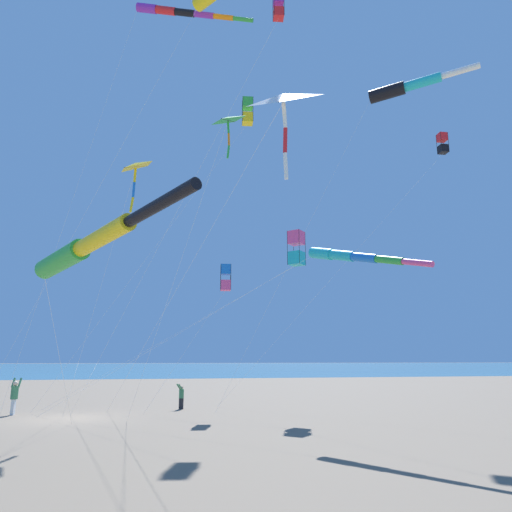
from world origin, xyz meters
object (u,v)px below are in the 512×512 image
person_adult_flyer (14,395)px  kite_box_green_low_center (247,112)px  person_child_green_jacket (181,395)px  kite_box_striped_overhead (296,248)px  kite_delta_teal_far_right (135,167)px  kite_box_rainbow_low_near (226,278)px  kite_box_long_streamer_left (278,9)px  kite_windsock_red_high_left (82,248)px  kite_box_black_fish_shape (442,144)px  kite_windsock_orange_high_right (348,256)px  kite_windsock_white_trailing (178,12)px  kite_delta_long_streamer_right (227,121)px  kite_delta_checkered_midright (283,101)px  kite_windsock_yellow_midlevel (406,87)px

person_adult_flyer → kite_box_green_low_center: (0.52, 11.67, 16.53)m
person_child_green_jacket → kite_box_green_low_center: kite_box_green_low_center is taller
kite_box_striped_overhead → kite_delta_teal_far_right: bearing=-77.7°
kite_delta_teal_far_right → kite_box_rainbow_low_near: kite_delta_teal_far_right is taller
person_child_green_jacket → kite_box_long_streamer_left: (9.65, 3.25, 17.50)m
person_child_green_jacket → kite_box_striped_overhead: kite_box_striped_overhead is taller
kite_windsock_red_high_left → kite_box_black_fish_shape: kite_box_black_fish_shape is taller
person_adult_flyer → kite_box_green_low_center: size_ratio=0.10×
kite_box_black_fish_shape → kite_box_long_streamer_left: bearing=-61.4°
person_child_green_jacket → kite_windsock_orange_high_right: kite_windsock_orange_high_right is taller
kite_windsock_white_trailing → kite_box_rainbow_low_near: size_ratio=2.76×
kite_box_green_low_center → kite_delta_long_streamer_right: 10.35m
person_child_green_jacket → kite_windsock_red_high_left: size_ratio=0.10×
kite_delta_long_streamer_right → person_child_green_jacket: bearing=-174.7°
kite_delta_checkered_midright → kite_windsock_orange_high_right: 6.86m
kite_delta_checkered_midright → kite_windsock_orange_high_right: bearing=139.2°
kite_windsock_white_trailing → kite_box_rainbow_low_near: kite_windsock_white_trailing is taller
kite_box_long_streamer_left → kite_delta_teal_far_right: bearing=-128.3°
kite_box_black_fish_shape → kite_windsock_red_high_left: bearing=-58.3°
kite_box_striped_overhead → kite_delta_checkered_midright: bearing=-18.2°
person_child_green_jacket → kite_box_striped_overhead: 10.39m
kite_windsock_orange_high_right → kite_windsock_red_high_left: bearing=-66.3°
kite_delta_long_streamer_right → kite_box_striped_overhead: size_ratio=0.89×
person_adult_flyer → kite_box_green_low_center: kite_box_green_low_center is taller
kite_delta_long_streamer_right → kite_box_green_low_center: bearing=164.2°
kite_windsock_orange_high_right → kite_windsock_red_high_left: (4.06, -9.24, -1.05)m
kite_box_green_low_center → kite_windsock_red_high_left: 18.99m
kite_box_long_streamer_left → kite_box_black_fish_shape: size_ratio=1.13×
kite_box_green_low_center → kite_delta_long_streamer_right: kite_box_green_low_center is taller
kite_delta_checkered_midright → person_child_green_jacket: bearing=-172.6°
kite_windsock_orange_high_right → kite_box_rainbow_low_near: 9.40m
kite_delta_checkered_midright → kite_windsock_red_high_left: (-0.29, -5.49, -4.81)m
kite_box_long_streamer_left → kite_windsock_red_high_left: size_ratio=1.36×
kite_box_long_streamer_left → person_child_green_jacket: bearing=-161.4°
kite_windsock_orange_high_right → kite_windsock_white_trailing: size_ratio=0.66×
kite_delta_long_streamer_right → kite_windsock_red_high_left: bearing=-44.5°
person_child_green_jacket → kite_box_black_fish_shape: bearing=79.5°
kite_box_rainbow_low_near → kite_box_black_fish_shape: size_ratio=0.47×
person_adult_flyer → kite_box_striped_overhead: 16.35m
person_adult_flyer → kite_box_black_fish_shape: kite_box_black_fish_shape is taller
kite_windsock_red_high_left → kite_box_black_fish_shape: (-11.87, 19.19, 10.40)m
person_child_green_jacket → kite_box_long_streamer_left: 20.25m
person_child_green_jacket → kite_delta_teal_far_right: (4.79, -2.90, 11.33)m
kite_box_long_streamer_left → kite_delta_long_streamer_right: 6.54m
kite_windsock_yellow_midlevel → person_adult_flyer: bearing=-99.9°
kite_delta_long_streamer_right → kite_windsock_red_high_left: 9.16m
kite_windsock_yellow_midlevel → kite_windsock_red_high_left: kite_windsock_yellow_midlevel is taller
kite_windsock_yellow_midlevel → kite_windsock_white_trailing: size_ratio=0.88×
kite_delta_checkered_midright → kite_delta_teal_far_right: kite_delta_teal_far_right is taller
kite_delta_teal_far_right → kite_box_black_fish_shape: bearing=95.8°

